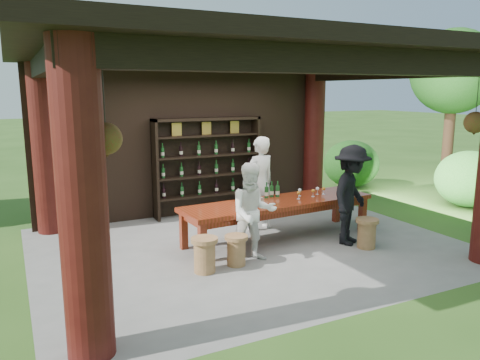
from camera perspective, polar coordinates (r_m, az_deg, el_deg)
name	(u,v)px	position (r m, az deg, el deg)	size (l,w,h in m)	color
ground	(250,246)	(8.57, 1.20, -8.03)	(90.00, 90.00, 0.00)	#2D5119
pavilion	(239,127)	(8.51, -0.16, 6.52)	(7.50, 6.00, 3.60)	slate
wine_shelf	(208,166)	(10.56, -3.95, 1.69)	(2.48, 0.38, 2.19)	black
tasting_table	(279,206)	(8.80, 4.74, -3.23)	(3.83, 1.21, 0.75)	#5C230D
stool_near_left	(236,249)	(7.59, -0.46, -8.46)	(0.38, 0.38, 0.50)	brown
stool_near_right	(367,232)	(8.69, 15.19, -6.19)	(0.41, 0.41, 0.54)	brown
stool_far_left	(205,254)	(7.32, -4.34, -8.98)	(0.42, 0.42, 0.55)	brown
host	(260,184)	(9.36, 2.40, -0.43)	(0.69, 0.45, 1.89)	white
guest_woman	(253,213)	(7.64, 1.58, -3.99)	(0.79, 0.62, 1.63)	white
guest_man	(351,195)	(8.70, 13.41, -1.79)	(1.18, 0.68, 1.83)	black
table_bottles	(272,189)	(9.01, 3.92, -1.14)	(0.32, 0.12, 0.31)	#194C1E
table_glasses	(311,192)	(9.21, 8.61, -1.49)	(0.74, 0.27, 0.15)	silver
napkin_basket	(255,201)	(8.40, 1.79, -2.61)	(0.26, 0.18, 0.14)	#BF6672
shrubs	(293,209)	(8.99, 6.44, -3.52)	(14.60, 8.16, 1.36)	#194C14
trees	(340,66)	(11.85, 12.14, 13.49)	(22.02, 10.46, 4.80)	#3F2819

